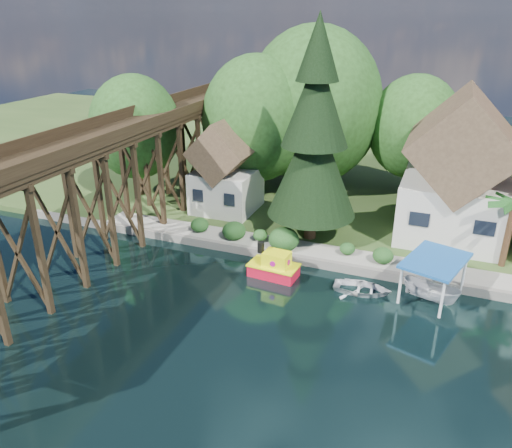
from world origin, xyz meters
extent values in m
plane|color=black|center=(0.00, 0.00, 0.00)|extent=(140.00, 140.00, 0.00)
cube|color=#2A451B|center=(0.00, 34.00, 0.25)|extent=(140.00, 52.00, 0.50)
cube|color=slate|center=(4.00, 8.00, 0.31)|extent=(60.00, 0.40, 0.62)
cube|color=gray|center=(6.00, 9.30, 0.53)|extent=(50.00, 2.60, 0.06)
cube|color=black|center=(-16.00, -3.20, 4.00)|extent=(4.00, 0.36, 8.00)
cube|color=black|center=(-16.00, 0.00, 4.00)|extent=(4.00, 0.36, 8.00)
cube|color=black|center=(-16.00, 3.20, 4.00)|extent=(4.00, 0.36, 8.00)
cube|color=black|center=(-16.00, 6.40, 4.00)|extent=(4.00, 0.36, 8.00)
cube|color=black|center=(-16.00, 9.60, 4.00)|extent=(4.00, 0.36, 8.00)
cube|color=black|center=(-16.00, 12.80, 4.00)|extent=(4.00, 0.36, 8.00)
cube|color=black|center=(-16.00, 16.00, 4.00)|extent=(4.00, 0.36, 8.00)
cube|color=black|center=(-16.00, 19.20, 4.00)|extent=(4.00, 0.36, 8.00)
cube|color=black|center=(-16.00, 22.40, 4.00)|extent=(4.00, 0.36, 8.00)
cube|color=black|center=(-16.00, 25.60, 4.00)|extent=(4.00, 0.36, 8.00)
cube|color=black|center=(-17.75, 6.00, 8.05)|extent=(0.35, 44.00, 0.35)
cube|color=black|center=(-14.25, 6.00, 8.05)|extent=(0.35, 44.00, 0.35)
cube|color=black|center=(-16.00, 6.00, 8.35)|extent=(4.00, 44.00, 0.30)
cube|color=black|center=(-18.00, 6.00, 8.90)|extent=(0.12, 44.00, 0.80)
cube|color=black|center=(-14.00, 6.00, 8.90)|extent=(0.12, 44.00, 0.80)
cube|color=beige|center=(7.00, 16.00, 2.75)|extent=(7.50, 8.00, 4.50)
cube|color=#463525|center=(7.00, 16.00, 7.70)|extent=(7.64, 8.64, 7.64)
cube|color=black|center=(4.90, 11.96, 2.98)|extent=(1.35, 0.08, 1.00)
cube|color=black|center=(9.10, 11.96, 2.98)|extent=(1.35, 0.08, 1.00)
cube|color=beige|center=(-11.00, 14.50, 2.25)|extent=(5.00, 5.00, 3.50)
cube|color=#463525|center=(-11.00, 14.50, 5.80)|extent=(5.09, 5.40, 5.09)
cube|color=black|center=(-12.40, 11.96, 2.43)|extent=(0.90, 0.08, 1.00)
cube|color=black|center=(-9.60, 11.96, 2.43)|extent=(0.90, 0.08, 1.00)
cylinder|color=#382314|center=(-10.00, 19.00, 2.75)|extent=(0.50, 0.50, 4.50)
ellipsoid|color=#204117|center=(-10.00, 19.00, 7.50)|extent=(4.40, 4.40, 5.06)
cylinder|color=#382314|center=(-6.00, 23.00, 2.98)|extent=(0.50, 0.50, 4.95)
ellipsoid|color=#204117|center=(-6.00, 23.00, 8.20)|extent=(5.00, 5.00, 5.75)
cylinder|color=#382314|center=(3.00, 24.00, 2.52)|extent=(0.50, 0.50, 4.05)
ellipsoid|color=#204117|center=(3.00, 24.00, 6.80)|extent=(4.00, 4.00, 4.60)
cylinder|color=#382314|center=(-20.00, 15.00, 2.52)|extent=(0.50, 0.50, 4.05)
ellipsoid|color=#204117|center=(-20.00, 15.00, 6.80)|extent=(4.00, 4.00, 4.60)
ellipsoid|color=#194117|center=(-8.00, 9.20, 1.27)|extent=(1.98, 1.98, 1.53)
ellipsoid|color=#194117|center=(-6.00, 9.50, 1.09)|extent=(1.54, 1.54, 1.19)
ellipsoid|color=#194117|center=(-4.00, 9.00, 1.35)|extent=(2.20, 2.20, 1.70)
ellipsoid|color=#194117|center=(-11.00, 9.40, 1.18)|extent=(1.76, 1.76, 1.36)
ellipsoid|color=#194117|center=(0.50, 9.60, 1.09)|extent=(1.54, 1.54, 1.19)
ellipsoid|color=#194117|center=(3.00, 9.30, 1.18)|extent=(1.76, 1.76, 1.36)
cylinder|color=#382314|center=(-2.74, 11.51, 1.97)|extent=(0.88, 0.88, 2.94)
cone|color=black|center=(-2.74, 11.51, 6.37)|extent=(6.46, 6.46, 7.83)
cone|color=black|center=(-2.74, 11.51, 10.78)|extent=(4.70, 4.70, 6.36)
cone|color=black|center=(-2.74, 11.51, 14.20)|extent=(2.94, 2.94, 4.40)
cylinder|color=#382314|center=(10.55, 11.87, 2.64)|extent=(0.43, 0.43, 4.28)
cube|color=red|center=(-3.61, 5.73, 0.37)|extent=(3.27, 1.92, 0.84)
cube|color=#FBFF0D|center=(-3.61, 5.73, 0.82)|extent=(3.38, 2.03, 0.11)
cube|color=#FBFF0D|center=(-3.40, 5.72, 1.26)|extent=(1.77, 1.38, 1.05)
cylinder|color=black|center=(-4.55, 5.80, 1.94)|extent=(0.46, 0.46, 0.74)
cylinder|color=#B70E84|center=(-3.45, 5.07, 1.26)|extent=(0.38, 0.11, 0.38)
cylinder|color=#B70E84|center=(-3.35, 6.36, 1.26)|extent=(0.38, 0.11, 0.38)
cylinder|color=#B70E84|center=(-2.56, 5.65, 1.26)|extent=(0.11, 0.38, 0.38)
imported|color=white|center=(2.30, 5.80, 0.37)|extent=(3.78, 2.83, 0.75)
imported|color=silver|center=(6.33, 6.38, 0.69)|extent=(3.80, 2.32, 1.38)
cube|color=#1A5BAE|center=(6.33, 6.38, 2.76)|extent=(4.18, 5.10, 0.17)
cylinder|color=white|center=(6.96, 4.18, 1.52)|extent=(0.17, 0.17, 2.48)
cylinder|color=white|center=(8.08, 7.87, 1.52)|extent=(0.17, 0.17, 2.48)
cylinder|color=white|center=(4.59, 4.90, 1.52)|extent=(0.17, 0.17, 2.48)
cylinder|color=white|center=(5.71, 8.59, 1.52)|extent=(0.17, 0.17, 2.48)
camera|label=1|loc=(5.99, -21.92, 16.49)|focal=35.00mm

